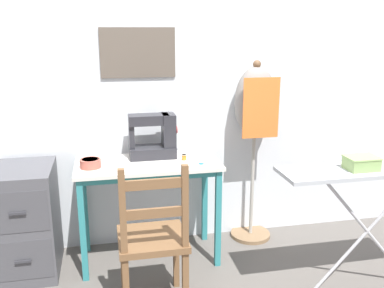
# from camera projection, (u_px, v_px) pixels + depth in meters

# --- Properties ---
(ground_plane) EXTENTS (14.00, 14.00, 0.00)m
(ground_plane) POSITION_uv_depth(u_px,v_px,m) (154.00, 275.00, 2.96)
(ground_plane) COLOR #5B5651
(wall_back) EXTENTS (10.00, 0.07, 2.55)m
(wall_back) POSITION_uv_depth(u_px,v_px,m) (141.00, 81.00, 3.14)
(wall_back) COLOR silver
(wall_back) RESTS_ON ground_plane
(sewing_table) EXTENTS (1.00, 0.48, 0.75)m
(sewing_table) POSITION_uv_depth(u_px,v_px,m) (148.00, 178.00, 3.01)
(sewing_table) COLOR silver
(sewing_table) RESTS_ON ground_plane
(sewing_machine) EXTENTS (0.35, 0.18, 0.34)m
(sewing_machine) POSITION_uv_depth(u_px,v_px,m) (155.00, 137.00, 3.07)
(sewing_machine) COLOR #28282D
(sewing_machine) RESTS_ON sewing_table
(fabric_bowl) EXTENTS (0.14, 0.14, 0.06)m
(fabric_bowl) POSITION_uv_depth(u_px,v_px,m) (90.00, 163.00, 2.87)
(fabric_bowl) COLOR #B25647
(fabric_bowl) RESTS_ON sewing_table
(scissors) EXTENTS (0.14, 0.05, 0.01)m
(scissors) POSITION_uv_depth(u_px,v_px,m) (205.00, 163.00, 2.96)
(scissors) COLOR silver
(scissors) RESTS_ON sewing_table
(thread_spool_near_machine) EXTENTS (0.04, 0.04, 0.04)m
(thread_spool_near_machine) POSITION_uv_depth(u_px,v_px,m) (184.00, 157.00, 3.03)
(thread_spool_near_machine) COLOR orange
(thread_spool_near_machine) RESTS_ON sewing_table
(wooden_chair) EXTENTS (0.40, 0.38, 0.94)m
(wooden_chair) POSITION_uv_depth(u_px,v_px,m) (153.00, 240.00, 2.51)
(wooden_chair) COLOR brown
(wooden_chair) RESTS_ON ground_plane
(filing_cabinet) EXTENTS (0.40, 0.51, 0.76)m
(filing_cabinet) POSITION_uv_depth(u_px,v_px,m) (27.00, 221.00, 2.93)
(filing_cabinet) COLOR #4C4C51
(filing_cabinet) RESTS_ON ground_plane
(dress_form) EXTENTS (0.33, 0.32, 1.43)m
(dress_form) POSITION_uv_depth(u_px,v_px,m) (255.00, 113.00, 3.24)
(dress_form) COLOR #846647
(dress_form) RESTS_ON ground_plane
(ironing_board) EXTENTS (1.19, 0.30, 0.84)m
(ironing_board) POSITION_uv_depth(u_px,v_px,m) (374.00, 175.00, 2.62)
(ironing_board) COLOR #ADB2B7
(ironing_board) RESTS_ON ground_plane
(storage_box) EXTENTS (0.19, 0.14, 0.08)m
(storage_box) POSITION_uv_depth(u_px,v_px,m) (361.00, 163.00, 2.55)
(storage_box) COLOR #8EB266
(storage_box) RESTS_ON ironing_board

